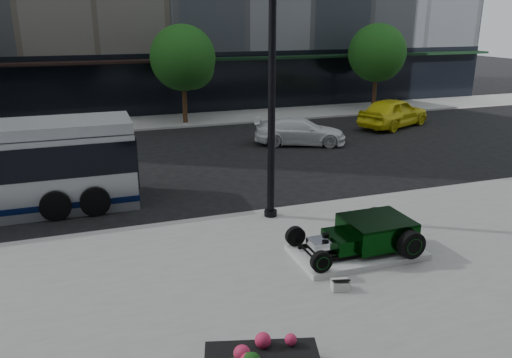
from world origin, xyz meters
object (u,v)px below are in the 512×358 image
object	(u,v)px
hot_rod	(369,233)
white_sedan	(300,131)
yellow_taxi	(394,112)
lamppost	(272,109)

from	to	relation	value
hot_rod	white_sedan	bearing A→B (deg)	74.28
yellow_taxi	hot_rod	bearing A→B (deg)	119.86
hot_rod	lamppost	distance (m)	4.63
lamppost	white_sedan	world-z (taller)	lamppost
white_sedan	yellow_taxi	distance (m)	7.20
yellow_taxi	white_sedan	bearing A→B (deg)	82.50
hot_rod	white_sedan	xyz separation A→B (m)	(3.41, 12.13, -0.03)
lamppost	yellow_taxi	distance (m)	16.28
hot_rod	yellow_taxi	size ratio (longest dim) A/B	0.64
lamppost	yellow_taxi	bearing A→B (deg)	42.56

